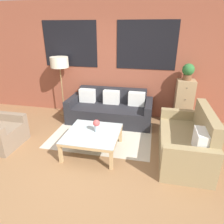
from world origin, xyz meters
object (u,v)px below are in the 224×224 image
object	(u,v)px
coffee_table	(93,135)
drawer_cabinet	(183,102)
settee_vintage	(187,142)
potted_plant	(188,71)
floor_lamp	(60,64)
flower_vase	(96,125)
couch_dark	(110,110)

from	to	relation	value
coffee_table	drawer_cabinet	distance (m)	2.41
settee_vintage	coffee_table	size ratio (longest dim) A/B	1.64
settee_vintage	potted_plant	xyz separation A→B (m)	(0.07, 1.45, 0.98)
potted_plant	floor_lamp	bearing A→B (deg)	-178.68
drawer_cabinet	coffee_table	bearing A→B (deg)	-137.15
potted_plant	flower_vase	bearing A→B (deg)	-137.46
drawer_cabinet	settee_vintage	bearing A→B (deg)	-92.93
couch_dark	settee_vintage	distance (m)	2.07
couch_dark	drawer_cabinet	world-z (taller)	drawer_cabinet
floor_lamp	drawer_cabinet	xyz separation A→B (m)	(3.07, 0.07, -0.80)
couch_dark	coffee_table	bearing A→B (deg)	-90.65
drawer_cabinet	potted_plant	world-z (taller)	potted_plant
settee_vintage	floor_lamp	world-z (taller)	floor_lamp
coffee_table	flower_vase	size ratio (longest dim) A/B	4.19
settee_vintage	coffee_table	xyz separation A→B (m)	(-1.68, -0.18, 0.03)
settee_vintage	drawer_cabinet	distance (m)	1.47
drawer_cabinet	potted_plant	xyz separation A→B (m)	(0.00, 0.00, 0.74)
settee_vintage	drawer_cabinet	size ratio (longest dim) A/B	1.48
drawer_cabinet	potted_plant	size ratio (longest dim) A/B	2.92
settee_vintage	flower_vase	size ratio (longest dim) A/B	6.89
coffee_table	potted_plant	world-z (taller)	potted_plant
coffee_table	floor_lamp	size ratio (longest dim) A/B	0.64
floor_lamp	potted_plant	distance (m)	3.07
couch_dark	coffee_table	world-z (taller)	couch_dark
settee_vintage	couch_dark	bearing A→B (deg)	143.60
floor_lamp	couch_dark	bearing A→B (deg)	-6.45
floor_lamp	potted_plant	bearing A→B (deg)	1.32
floor_lamp	flower_vase	bearing A→B (deg)	-47.58
drawer_cabinet	couch_dark	bearing A→B (deg)	-172.80
settee_vintage	drawer_cabinet	world-z (taller)	drawer_cabinet
coffee_table	flower_vase	world-z (taller)	flower_vase
settee_vintage	floor_lamp	size ratio (longest dim) A/B	1.05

